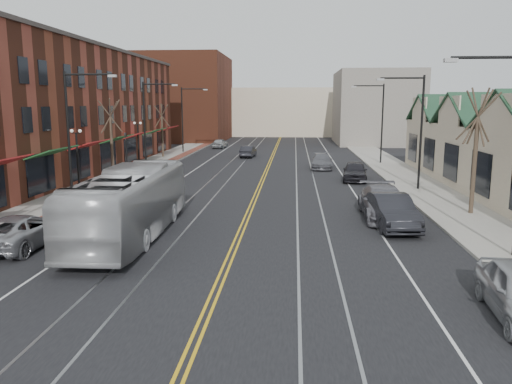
% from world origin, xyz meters
% --- Properties ---
extents(ground, '(160.00, 160.00, 0.00)m').
position_xyz_m(ground, '(0.00, 0.00, 0.00)').
color(ground, black).
rests_on(ground, ground).
extents(sidewalk_left, '(4.00, 120.00, 0.15)m').
position_xyz_m(sidewalk_left, '(-12.00, 20.00, 0.07)').
color(sidewalk_left, gray).
rests_on(sidewalk_left, ground).
extents(sidewalk_right, '(4.00, 120.00, 0.15)m').
position_xyz_m(sidewalk_right, '(12.00, 20.00, 0.07)').
color(sidewalk_right, gray).
rests_on(sidewalk_right, ground).
extents(building_left, '(10.00, 50.00, 11.00)m').
position_xyz_m(building_left, '(-19.00, 27.00, 5.50)').
color(building_left, brown).
rests_on(building_left, ground).
extents(backdrop_left, '(14.00, 18.00, 14.00)m').
position_xyz_m(backdrop_left, '(-16.00, 70.00, 7.00)').
color(backdrop_left, brown).
rests_on(backdrop_left, ground).
extents(backdrop_mid, '(22.00, 14.00, 9.00)m').
position_xyz_m(backdrop_mid, '(0.00, 85.00, 4.50)').
color(backdrop_mid, beige).
rests_on(backdrop_mid, ground).
extents(backdrop_right, '(12.00, 16.00, 11.00)m').
position_xyz_m(backdrop_right, '(15.00, 65.00, 5.50)').
color(backdrop_right, slate).
rests_on(backdrop_right, ground).
extents(streetlight_l_1, '(3.33, 0.25, 8.00)m').
position_xyz_m(streetlight_l_1, '(-11.05, 16.00, 5.03)').
color(streetlight_l_1, black).
rests_on(streetlight_l_1, sidewalk_left).
extents(streetlight_l_2, '(3.33, 0.25, 8.00)m').
position_xyz_m(streetlight_l_2, '(-11.05, 32.00, 5.03)').
color(streetlight_l_2, black).
rests_on(streetlight_l_2, sidewalk_left).
extents(streetlight_l_3, '(3.33, 0.25, 8.00)m').
position_xyz_m(streetlight_l_3, '(-11.05, 48.00, 5.03)').
color(streetlight_l_3, black).
rests_on(streetlight_l_3, sidewalk_left).
extents(streetlight_r_1, '(3.33, 0.25, 8.00)m').
position_xyz_m(streetlight_r_1, '(11.05, 22.00, 5.03)').
color(streetlight_r_1, black).
rests_on(streetlight_r_1, sidewalk_right).
extents(streetlight_r_2, '(3.33, 0.25, 8.00)m').
position_xyz_m(streetlight_r_2, '(11.05, 38.00, 5.03)').
color(streetlight_r_2, black).
rests_on(streetlight_r_2, sidewalk_right).
extents(lamppost_l_2, '(0.84, 0.28, 4.27)m').
position_xyz_m(lamppost_l_2, '(-12.80, 20.00, 2.20)').
color(lamppost_l_2, black).
rests_on(lamppost_l_2, sidewalk_left).
extents(lamppost_l_3, '(0.84, 0.28, 4.27)m').
position_xyz_m(lamppost_l_3, '(-12.80, 34.00, 2.20)').
color(lamppost_l_3, black).
rests_on(lamppost_l_3, sidewalk_left).
extents(tree_left_near, '(1.78, 1.37, 6.48)m').
position_xyz_m(tree_left_near, '(-12.50, 26.00, 3.51)').
color(tree_left_near, '#382B21').
rests_on(tree_left_near, sidewalk_left).
extents(tree_left_far, '(1.66, 1.28, 6.02)m').
position_xyz_m(tree_left_far, '(-12.50, 42.00, 3.28)').
color(tree_left_far, '#382B21').
rests_on(tree_left_far, sidewalk_left).
extents(tree_right_mid, '(1.90, 1.46, 6.93)m').
position_xyz_m(tree_right_mid, '(12.50, 14.00, 3.75)').
color(tree_right_mid, '#382B21').
rests_on(tree_right_mid, sidewalk_right).
extents(manhole_far, '(0.60, 0.60, 0.02)m').
position_xyz_m(manhole_far, '(-11.20, 8.00, 0.16)').
color(manhole_far, '#592D19').
rests_on(manhole_far, sidewalk_left).
extents(traffic_signal, '(0.18, 0.15, 3.80)m').
position_xyz_m(traffic_signal, '(-10.60, 24.00, 2.35)').
color(traffic_signal, black).
rests_on(traffic_signal, sidewalk_left).
extents(transit_bus, '(2.94, 11.73, 3.26)m').
position_xyz_m(transit_bus, '(-5.00, 8.03, 1.63)').
color(transit_bus, '#B6B7B8').
rests_on(transit_bus, ground).
extents(parked_suv, '(2.51, 5.26, 1.45)m').
position_xyz_m(parked_suv, '(-9.30, 6.16, 0.72)').
color(parked_suv, '#9D9EA3').
rests_on(parked_suv, ground).
extents(parked_car_b, '(2.21, 5.27, 1.69)m').
position_xyz_m(parked_car_b, '(7.50, 10.85, 0.85)').
color(parked_car_b, black).
rests_on(parked_car_b, ground).
extents(parked_car_c, '(2.50, 5.94, 1.71)m').
position_xyz_m(parked_car_c, '(7.50, 12.99, 0.86)').
color(parked_car_c, slate).
rests_on(parked_car_c, ground).
extents(parked_car_d, '(2.39, 4.82, 1.58)m').
position_xyz_m(parked_car_d, '(7.50, 26.34, 0.79)').
color(parked_car_d, black).
rests_on(parked_car_d, ground).
extents(distant_car_left, '(1.71, 4.15, 1.33)m').
position_xyz_m(distant_car_left, '(-2.79, 43.48, 0.67)').
color(distant_car_left, black).
rests_on(distant_car_left, ground).
extents(distant_car_right, '(2.28, 5.03, 1.43)m').
position_xyz_m(distant_car_right, '(5.22, 33.84, 0.71)').
color(distant_car_right, slate).
rests_on(distant_car_right, ground).
extents(distant_car_far, '(2.06, 4.14, 1.36)m').
position_xyz_m(distant_car_far, '(-7.78, 54.88, 0.68)').
color(distant_car_far, '#9EA1A4').
rests_on(distant_car_far, ground).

